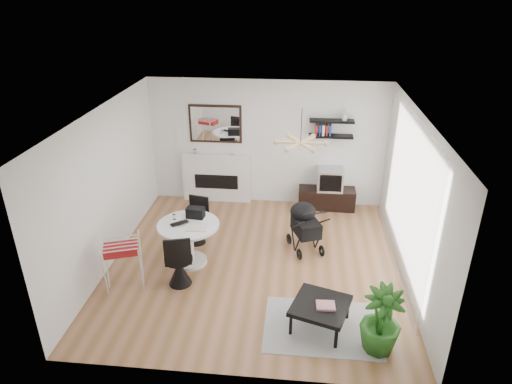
# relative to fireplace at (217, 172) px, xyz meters

# --- Properties ---
(floor) EXTENTS (5.00, 5.00, 0.00)m
(floor) POSITION_rel_fireplace_xyz_m (1.10, -2.42, -0.69)
(floor) COLOR brown
(floor) RESTS_ON ground
(ceiling) EXTENTS (5.00, 5.00, 0.00)m
(ceiling) POSITION_rel_fireplace_xyz_m (1.10, -2.42, 2.01)
(ceiling) COLOR white
(ceiling) RESTS_ON wall_back
(wall_back) EXTENTS (5.00, 0.00, 5.00)m
(wall_back) POSITION_rel_fireplace_xyz_m (1.10, 0.08, 0.66)
(wall_back) COLOR white
(wall_back) RESTS_ON floor
(wall_left) EXTENTS (0.00, 5.00, 5.00)m
(wall_left) POSITION_rel_fireplace_xyz_m (-1.40, -2.42, 0.66)
(wall_left) COLOR white
(wall_left) RESTS_ON floor
(wall_right) EXTENTS (0.00, 5.00, 5.00)m
(wall_right) POSITION_rel_fireplace_xyz_m (3.60, -2.42, 0.66)
(wall_right) COLOR white
(wall_right) RESTS_ON floor
(sheer_curtain) EXTENTS (0.04, 3.60, 2.60)m
(sheer_curtain) POSITION_rel_fireplace_xyz_m (3.50, -2.22, 0.66)
(sheer_curtain) COLOR white
(sheer_curtain) RESTS_ON wall_right
(fireplace) EXTENTS (1.50, 0.17, 2.16)m
(fireplace) POSITION_rel_fireplace_xyz_m (0.00, 0.00, 0.00)
(fireplace) COLOR white
(fireplace) RESTS_ON floor
(shelf_lower) EXTENTS (0.90, 0.25, 0.04)m
(shelf_lower) POSITION_rel_fireplace_xyz_m (2.41, -0.05, 0.91)
(shelf_lower) COLOR black
(shelf_lower) RESTS_ON wall_back
(shelf_upper) EXTENTS (0.90, 0.25, 0.04)m
(shelf_upper) POSITION_rel_fireplace_xyz_m (2.41, -0.05, 1.23)
(shelf_upper) COLOR black
(shelf_upper) RESTS_ON wall_back
(pendant_lamp) EXTENTS (0.90, 0.90, 0.10)m
(pendant_lamp) POSITION_rel_fireplace_xyz_m (1.80, -2.12, 1.46)
(pendant_lamp) COLOR tan
(pendant_lamp) RESTS_ON ceiling
(tv_console) EXTENTS (1.20, 0.42, 0.45)m
(tv_console) POSITION_rel_fireplace_xyz_m (2.41, -0.14, -0.46)
(tv_console) COLOR black
(tv_console) RESTS_ON floor
(crt_tv) EXTENTS (0.53, 0.47, 0.47)m
(crt_tv) POSITION_rel_fireplace_xyz_m (2.46, -0.15, -0.00)
(crt_tv) COLOR #B3B3B5
(crt_tv) RESTS_ON tv_console
(dining_table) EXTENTS (1.05, 1.05, 0.77)m
(dining_table) POSITION_rel_fireplace_xyz_m (-0.03, -2.50, -0.18)
(dining_table) COLOR white
(dining_table) RESTS_ON floor
(laptop) EXTENTS (0.37, 0.35, 0.02)m
(laptop) POSITION_rel_fireplace_xyz_m (-0.15, -2.56, 0.10)
(laptop) COLOR black
(laptop) RESTS_ON dining_table
(black_bag) EXTENTS (0.32, 0.22, 0.18)m
(black_bag) POSITION_rel_fireplace_xyz_m (0.04, -2.25, 0.18)
(black_bag) COLOR black
(black_bag) RESTS_ON dining_table
(newspaper) EXTENTS (0.36, 0.30, 0.01)m
(newspaper) POSITION_rel_fireplace_xyz_m (0.14, -2.61, 0.09)
(newspaper) COLOR white
(newspaper) RESTS_ON dining_table
(drinking_glass) EXTENTS (0.06, 0.06, 0.09)m
(drinking_glass) POSITION_rel_fireplace_xyz_m (-0.31, -2.36, 0.13)
(drinking_glass) COLOR white
(drinking_glass) RESTS_ON dining_table
(chair_far) EXTENTS (0.44, 0.45, 0.88)m
(chair_far) POSITION_rel_fireplace_xyz_m (-0.07, -1.81, -0.41)
(chair_far) COLOR black
(chair_far) RESTS_ON floor
(chair_near) EXTENTS (0.49, 0.50, 0.96)m
(chair_near) POSITION_rel_fireplace_xyz_m (-0.06, -3.13, -0.38)
(chair_near) COLOR black
(chair_near) RESTS_ON floor
(drying_rack) EXTENTS (0.73, 0.70, 0.87)m
(drying_rack) POSITION_rel_fireplace_xyz_m (-0.89, -3.35, -0.23)
(drying_rack) COLOR white
(drying_rack) RESTS_ON floor
(stroller) EXTENTS (0.72, 0.88, 0.96)m
(stroller) POSITION_rel_fireplace_xyz_m (1.94, -1.81, -0.27)
(stroller) COLOR black
(stroller) RESTS_ON floor
(rug) EXTENTS (1.65, 1.19, 0.01)m
(rug) POSITION_rel_fireplace_xyz_m (2.22, -3.92, -0.68)
(rug) COLOR gray
(rug) RESTS_ON floor
(coffee_table) EXTENTS (0.95, 0.95, 0.39)m
(coffee_table) POSITION_rel_fireplace_xyz_m (2.18, -3.91, -0.33)
(coffee_table) COLOR black
(coffee_table) RESTS_ON rug
(magazines) EXTENTS (0.27, 0.22, 0.04)m
(magazines) POSITION_rel_fireplace_xyz_m (2.24, -3.96, -0.27)
(magazines) COLOR #BD2F41
(magazines) RESTS_ON coffee_table
(potted_plant) EXTENTS (0.58, 0.58, 0.97)m
(potted_plant) POSITION_rel_fireplace_xyz_m (2.95, -4.27, -0.20)
(potted_plant) COLOR #225A19
(potted_plant) RESTS_ON floor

